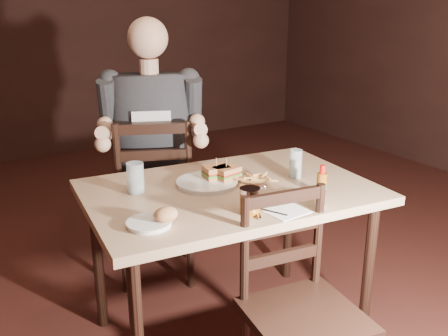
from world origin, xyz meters
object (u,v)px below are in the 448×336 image
dinner_plate (207,183)px  hot_sauce (322,181)px  chair_far (155,197)px  glass_right (296,164)px  side_plate (149,224)px  syrup_dispenser (250,201)px  chair_near (305,317)px  main_table (230,204)px  diner (151,113)px  glass_left (135,178)px

dinner_plate → hot_sauce: 0.52m
dinner_plate → chair_far: bearing=89.4°
glass_right → side_plate: 0.83m
dinner_plate → syrup_dispenser: size_ratio=2.58×
glass_right → hot_sauce: hot_sauce is taller
glass_right → hot_sauce: bearing=-102.5°
chair_near → glass_right: glass_right is taller
dinner_plate → syrup_dispenser: syrup_dispenser is taller
chair_near → syrup_dispenser: chair_near is taller
chair_far → main_table: bearing=117.8°
chair_near → glass_right: bearing=63.3°
main_table → side_plate: (-0.47, -0.18, 0.08)m
diner → glass_right: size_ratio=7.26×
main_table → hot_sauce: size_ratio=9.76×
chair_far → diner: size_ratio=0.99×
chair_far → side_plate: (-0.41, -0.90, 0.29)m
chair_far → hot_sauce: (0.35, -1.00, 0.35)m
dinner_plate → glass_right: glass_right is taller
main_table → syrup_dispenser: size_ratio=12.65×
main_table → side_plate: side_plate is taller
hot_sauce → chair_far: bearing=109.3°
hot_sauce → glass_right: bearing=77.5°
chair_far → hot_sauce: chair_far is taller
glass_right → dinner_plate: bearing=163.3°
main_table → glass_right: (0.34, -0.04, 0.14)m
dinner_plate → glass_right: 0.43m
chair_near → hot_sauce: size_ratio=6.45×
chair_far → glass_left: bearing=83.0°
main_table → dinner_plate: size_ratio=4.91×
chair_far → syrup_dispenser: bearing=111.8°
chair_far → glass_right: bearing=141.1°
chair_far → glass_left: 0.73m
dinner_plate → hot_sauce: hot_sauce is taller
chair_far → dinner_plate: (-0.01, -0.63, 0.29)m
main_table → glass_right: bearing=-6.4°
chair_far → syrup_dispenser: (-0.02, -1.00, 0.33)m
main_table → hot_sauce: 0.43m
chair_near → glass_right: (0.37, 0.54, 0.39)m
chair_near → dinner_plate: size_ratio=3.25×
main_table → glass_right: size_ratio=9.88×
side_plate → syrup_dispenser: bearing=-14.1°
dinner_plate → side_plate: size_ratio=1.65×
dinner_plate → syrup_dispenser: bearing=-92.0°
main_table → dinner_plate: dinner_plate is taller
diner → syrup_dispenser: (0.00, -0.95, -0.18)m
glass_left → glass_right: size_ratio=1.01×
glass_left → side_plate: (-0.09, -0.34, -0.06)m
diner → dinner_plate: size_ratio=3.61×
diner → side_plate: (-0.39, -0.85, -0.22)m
glass_left → glass_right: bearing=-15.3°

